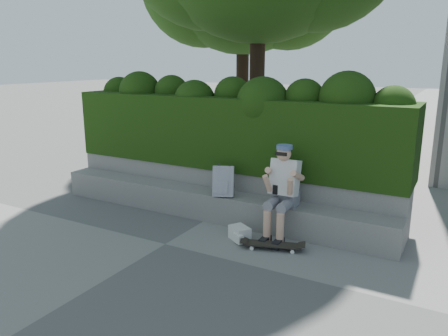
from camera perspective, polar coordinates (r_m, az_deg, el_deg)
The scene contains 8 objects.
ground at distance 6.36m, azimuth -7.68°, elevation -9.83°, with size 80.00×80.00×0.00m, color slate.
bench_ledge at distance 7.24m, azimuth -1.80°, elevation -4.79°, with size 6.00×0.45×0.45m, color gray.
planter_wall at distance 7.59m, azimuth 0.04°, elevation -2.71°, with size 6.00×0.50×0.75m, color gray.
hedge at distance 7.56m, azimuth 0.87°, elevation 4.81°, with size 6.00×1.00×1.20m, color black.
person at distance 6.36m, azimuth 7.69°, elevation -2.59°, with size 0.40×0.76×1.38m.
skateboard at distance 6.15m, azimuth 6.35°, elevation -9.92°, with size 0.82×0.43×0.08m.
backpack_plaid at distance 6.88m, azimuth -0.08°, elevation -1.73°, with size 0.33×0.18×0.48m, color silver.
backpack_ground at distance 6.42m, azimuth 2.06°, elevation -8.50°, with size 0.31×0.22×0.20m, color silver.
Camera 1 is at (3.54, -4.62, 2.55)m, focal length 35.00 mm.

